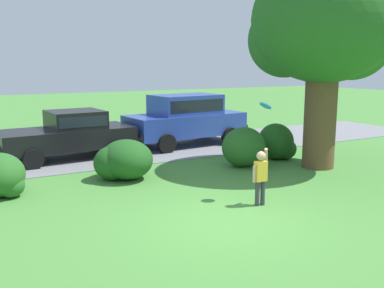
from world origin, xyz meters
TOP-DOWN VIEW (x-y plane):
  - ground_plane at (0.00, 0.00)m, footprint 80.00×80.00m
  - driveway_strip at (0.00, 7.53)m, footprint 28.00×4.40m
  - oak_tree_large at (5.04, 2.71)m, footprint 4.43×4.20m
  - shrub_centre_left at (-0.66, 4.10)m, footprint 1.56×1.57m
  - shrub_centre at (3.04, 3.74)m, footprint 1.37×1.15m
  - shrub_centre_right at (4.62, 4.06)m, footprint 1.15×1.22m
  - parked_sedan at (-1.26, 7.42)m, footprint 4.50×2.30m
  - parked_suv at (3.17, 7.68)m, footprint 4.83×2.39m
  - child_thrower at (1.19, 0.53)m, footprint 0.46×0.25m
  - frisbee at (1.55, 0.88)m, footprint 0.25×0.28m

SIDE VIEW (x-z plane):
  - ground_plane at x=0.00m, z-range 0.00..0.00m
  - driveway_strip at x=0.00m, z-range 0.00..0.02m
  - shrub_centre_left at x=-0.66m, z-range -0.02..1.04m
  - shrub_centre_right at x=4.62m, z-range -0.05..1.12m
  - shrub_centre at x=3.04m, z-range 0.00..1.20m
  - child_thrower at x=1.19m, z-range 0.07..1.36m
  - parked_sedan at x=-1.26m, z-range 0.07..1.63m
  - parked_suv at x=3.17m, z-range 0.12..2.04m
  - frisbee at x=1.55m, z-range 2.05..2.24m
  - oak_tree_large at x=5.04m, z-range 1.03..7.08m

